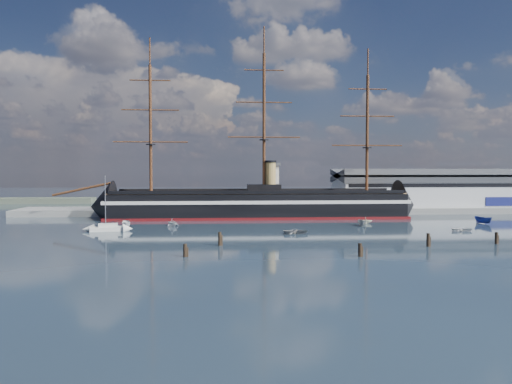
{
  "coord_description": "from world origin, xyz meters",
  "views": [
    {
      "loc": [
        -15.15,
        -91.16,
        14.46
      ],
      "look_at": [
        -5.34,
        35.0,
        9.0
      ],
      "focal_mm": 35.0,
      "sensor_mm": 36.0,
      "label": 1
    }
  ],
  "objects": [
    {
      "name": "piling_near_mid",
      "position": [
        8.68,
        -9.78,
        0.0
      ],
      "size": [
        0.64,
        0.64,
        2.97
      ],
      "primitive_type": "cylinder",
      "color": "black",
      "rests_on": "ground"
    },
    {
      "name": "motorboat_g",
      "position": [
        25.38,
        41.71,
        0.0
      ],
      "size": [
        4.22,
        5.66,
        1.9
      ],
      "primitive_type": "imported",
      "rotation": [
        0.0,
        0.0,
        1.14
      ],
      "color": "white",
      "rests_on": "ground"
    },
    {
      "name": "motorboat_c",
      "position": [
        22.34,
        35.88,
        0.0
      ],
      "size": [
        5.22,
        2.3,
        2.03
      ],
      "primitive_type": "imported",
      "rotation": [
        0.0,
        0.0,
        -0.09
      ],
      "color": "slate",
      "rests_on": "ground"
    },
    {
      "name": "sailboat",
      "position": [
        -41.13,
        29.28,
        0.85
      ],
      "size": [
        8.61,
        3.88,
        13.3
      ],
      "rotation": [
        0.0,
        0.0,
        0.18
      ],
      "color": "silver",
      "rests_on": "ground"
    },
    {
      "name": "warship",
      "position": [
        -4.69,
        60.0,
        4.04
      ],
      "size": [
        112.9,
        16.51,
        53.94
      ],
      "rotation": [
        0.0,
        0.0,
        -0.0
      ],
      "color": "black",
      "rests_on": "ground"
    },
    {
      "name": "motorboat_a",
      "position": [
        -37.8,
        34.55,
        0.0
      ],
      "size": [
        6.31,
        3.09,
        2.42
      ],
      "primitive_type": "imported",
      "rotation": [
        0.0,
        0.0,
        0.15
      ],
      "color": "white",
      "rests_on": "ground"
    },
    {
      "name": "warehouse",
      "position": [
        58.0,
        80.0,
        7.98
      ],
      "size": [
        63.0,
        21.0,
        11.6
      ],
      "color": "#B7BABC",
      "rests_on": "ground"
    },
    {
      "name": "piling_extra",
      "position": [
        -14.72,
        4.53,
        0.0
      ],
      "size": [
        0.64,
        0.64,
        3.34
      ],
      "primitive_type": "cylinder",
      "color": "black",
      "rests_on": "ground"
    },
    {
      "name": "motorboat_d",
      "position": [
        -26.82,
        38.9,
        0.0
      ],
      "size": [
        6.31,
        5.93,
        2.22
      ],
      "primitive_type": "imported",
      "rotation": [
        0.0,
        0.0,
        0.71
      ],
      "color": "silver",
      "rests_on": "ground"
    },
    {
      "name": "piling_near_right",
      "position": [
        24.7,
        -0.0,
        0.0
      ],
      "size": [
        0.64,
        0.64,
        3.24
      ],
      "primitive_type": "cylinder",
      "color": "black",
      "rests_on": "ground"
    },
    {
      "name": "piling_far_right",
      "position": [
        39.58,
        2.37,
        0.0
      ],
      "size": [
        0.64,
        0.64,
        3.02
      ],
      "primitive_type": "cylinder",
      "color": "black",
      "rests_on": "ground"
    },
    {
      "name": "quay",
      "position": [
        10.0,
        76.0,
        0.0
      ],
      "size": [
        180.0,
        18.0,
        2.0
      ],
      "primitive_type": "cube",
      "color": "slate",
      "rests_on": "ground"
    },
    {
      "name": "motorboat_e",
      "position": [
        43.01,
        22.71,
        0.0
      ],
      "size": [
        1.74,
        3.13,
        1.38
      ],
      "primitive_type": "imported",
      "rotation": [
        0.0,
        0.0,
        1.37
      ],
      "color": "silver",
      "rests_on": "ground"
    },
    {
      "name": "motorboat_f",
      "position": [
        56.98,
        38.56,
        0.0
      ],
      "size": [
        6.72,
        4.54,
        2.52
      ],
      "primitive_type": "imported",
      "rotation": [
        0.0,
        0.0,
        0.39
      ],
      "color": "navy",
      "rests_on": "ground"
    },
    {
      "name": "ground",
      "position": [
        0.0,
        40.0,
        0.0
      ],
      "size": [
        600.0,
        600.0,
        0.0
      ],
      "primitive_type": "plane",
      "color": "#1B252E",
      "rests_on": "ground"
    },
    {
      "name": "motorboat_b",
      "position": [
        2.78,
        20.85,
        0.0
      ],
      "size": [
        1.69,
        3.64,
        1.65
      ],
      "primitive_type": "imported",
      "rotation": [
        0.0,
        0.0,
        1.65
      ],
      "color": "gray",
      "rests_on": "ground"
    },
    {
      "name": "quay_tower",
      "position": [
        3.0,
        73.0,
        9.75
      ],
      "size": [
        5.0,
        5.0,
        15.0
      ],
      "color": "silver",
      "rests_on": "ground"
    },
    {
      "name": "piling_near_left",
      "position": [
        -20.59,
        -7.55,
        0.0
      ],
      "size": [
        0.64,
        0.64,
        2.88
      ],
      "primitive_type": "cylinder",
      "color": "black",
      "rests_on": "ground"
    }
  ]
}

